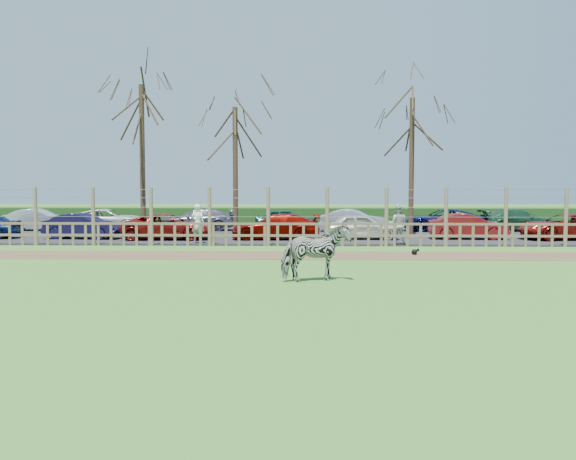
{
  "coord_description": "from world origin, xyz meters",
  "views": [
    {
      "loc": [
        1.63,
        -19.13,
        2.72
      ],
      "look_at": [
        1.0,
        2.5,
        1.1
      ],
      "focal_mm": 40.0,
      "sensor_mm": 36.0,
      "label": 1
    }
  ],
  "objects_px": {
    "crow": "(415,252)",
    "car_5": "(468,226)",
    "car_8": "(108,220)",
    "car_4": "(362,226)",
    "tree_left": "(142,123)",
    "car_13": "(518,220)",
    "visitor_a": "(198,224)",
    "tree_mid": "(235,140)",
    "car_12": "(442,220)",
    "zebra": "(315,253)",
    "car_2": "(168,226)",
    "tree_right": "(412,133)",
    "car_7": "(38,220)",
    "car_3": "(276,227)",
    "car_9": "(197,220)",
    "car_6": "(565,227)",
    "car_1": "(83,226)",
    "car_10": "(286,220)",
    "car_11": "(354,220)",
    "visitor_b": "(398,224)"
  },
  "relations": [
    {
      "from": "car_11",
      "to": "car_12",
      "type": "distance_m",
      "value": 4.93
    },
    {
      "from": "tree_left",
      "to": "visitor_a",
      "type": "height_order",
      "value": "tree_left"
    },
    {
      "from": "car_3",
      "to": "car_11",
      "type": "distance_m",
      "value": 6.33
    },
    {
      "from": "car_3",
      "to": "car_2",
      "type": "bearing_deg",
      "value": -89.94
    },
    {
      "from": "crow",
      "to": "car_4",
      "type": "height_order",
      "value": "car_4"
    },
    {
      "from": "crow",
      "to": "car_5",
      "type": "height_order",
      "value": "car_5"
    },
    {
      "from": "car_10",
      "to": "car_5",
      "type": "bearing_deg",
      "value": -122.34
    },
    {
      "from": "tree_mid",
      "to": "car_7",
      "type": "distance_m",
      "value": 12.29
    },
    {
      "from": "car_13",
      "to": "car_11",
      "type": "bearing_deg",
      "value": 89.46
    },
    {
      "from": "car_3",
      "to": "car_12",
      "type": "distance_m",
      "value": 10.4
    },
    {
      "from": "car_3",
      "to": "car_7",
      "type": "distance_m",
      "value": 14.42
    },
    {
      "from": "car_4",
      "to": "car_13",
      "type": "bearing_deg",
      "value": -61.42
    },
    {
      "from": "crow",
      "to": "car_8",
      "type": "height_order",
      "value": "car_8"
    },
    {
      "from": "car_10",
      "to": "car_13",
      "type": "distance_m",
      "value": 12.76
    },
    {
      "from": "car_6",
      "to": "car_13",
      "type": "relative_size",
      "value": 1.04
    },
    {
      "from": "car_5",
      "to": "car_12",
      "type": "distance_m",
      "value": 4.95
    },
    {
      "from": "tree_mid",
      "to": "crow",
      "type": "relative_size",
      "value": 23.07
    },
    {
      "from": "tree_mid",
      "to": "zebra",
      "type": "bearing_deg",
      "value": -75.71
    },
    {
      "from": "car_13",
      "to": "car_12",
      "type": "bearing_deg",
      "value": 87.63
    },
    {
      "from": "tree_right",
      "to": "car_8",
      "type": "relative_size",
      "value": 1.7
    },
    {
      "from": "tree_left",
      "to": "car_13",
      "type": "relative_size",
      "value": 1.9
    },
    {
      "from": "car_9",
      "to": "car_1",
      "type": "bearing_deg",
      "value": -47.09
    },
    {
      "from": "car_1",
      "to": "tree_left",
      "type": "bearing_deg",
      "value": -52.25
    },
    {
      "from": "zebra",
      "to": "car_8",
      "type": "bearing_deg",
      "value": 9.3
    },
    {
      "from": "zebra",
      "to": "car_4",
      "type": "distance_m",
      "value": 12.9
    },
    {
      "from": "crow",
      "to": "car_9",
      "type": "distance_m",
      "value": 15.26
    },
    {
      "from": "visitor_b",
      "to": "car_6",
      "type": "bearing_deg",
      "value": -150.39
    },
    {
      "from": "car_5",
      "to": "car_3",
      "type": "bearing_deg",
      "value": 95.81
    },
    {
      "from": "tree_mid",
      "to": "car_13",
      "type": "xyz_separation_m",
      "value": [
        15.25,
        2.85,
        -4.23
      ]
    },
    {
      "from": "crow",
      "to": "car_7",
      "type": "bearing_deg",
      "value": 149.6
    },
    {
      "from": "car_7",
      "to": "car_5",
      "type": "bearing_deg",
      "value": -105.05
    },
    {
      "from": "tree_left",
      "to": "car_1",
      "type": "relative_size",
      "value": 2.16
    },
    {
      "from": "tree_right",
      "to": "car_4",
      "type": "height_order",
      "value": "tree_right"
    },
    {
      "from": "visitor_a",
      "to": "car_13",
      "type": "xyz_separation_m",
      "value": [
        16.39,
        7.59,
        -0.26
      ]
    },
    {
      "from": "car_2",
      "to": "car_10",
      "type": "relative_size",
      "value": 1.23
    },
    {
      "from": "tree_right",
      "to": "car_5",
      "type": "relative_size",
      "value": 2.02
    },
    {
      "from": "visitor_b",
      "to": "car_10",
      "type": "relative_size",
      "value": 0.49
    },
    {
      "from": "car_2",
      "to": "car_6",
      "type": "height_order",
      "value": "same"
    },
    {
      "from": "tree_right",
      "to": "car_3",
      "type": "xyz_separation_m",
      "value": [
        -6.81,
        -3.2,
        -4.6
      ]
    },
    {
      "from": "car_12",
      "to": "car_11",
      "type": "bearing_deg",
      "value": -80.94
    },
    {
      "from": "car_8",
      "to": "car_4",
      "type": "bearing_deg",
      "value": -114.5
    },
    {
      "from": "car_7",
      "to": "visitor_b",
      "type": "bearing_deg",
      "value": -114.77
    },
    {
      "from": "car_3",
      "to": "car_5",
      "type": "relative_size",
      "value": 1.14
    },
    {
      "from": "car_7",
      "to": "car_11",
      "type": "xyz_separation_m",
      "value": [
        17.46,
        -0.25,
        0.0
      ]
    },
    {
      "from": "car_4",
      "to": "car_2",
      "type": "bearing_deg",
      "value": 89.9
    },
    {
      "from": "crow",
      "to": "car_8",
      "type": "distance_m",
      "value": 18.66
    },
    {
      "from": "tree_mid",
      "to": "visitor_a",
      "type": "bearing_deg",
      "value": -103.53
    },
    {
      "from": "car_9",
      "to": "crow",
      "type": "bearing_deg",
      "value": 35.08
    },
    {
      "from": "car_5",
      "to": "car_6",
      "type": "bearing_deg",
      "value": -88.6
    },
    {
      "from": "zebra",
      "to": "visitor_b",
      "type": "xyz_separation_m",
      "value": [
        3.69,
        10.22,
        0.11
      ]
    }
  ]
}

